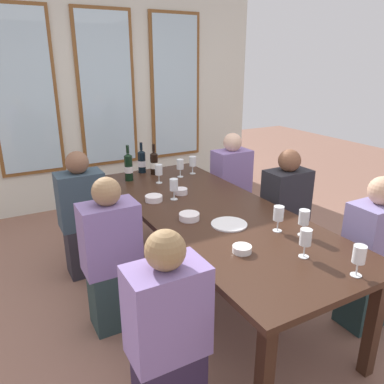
{
  "coord_description": "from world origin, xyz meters",
  "views": [
    {
      "loc": [
        -1.4,
        -2.25,
        1.82
      ],
      "look_at": [
        0.0,
        0.3,
        0.79
      ],
      "focal_mm": 35.32,
      "sensor_mm": 36.0,
      "label": 1
    }
  ],
  "objects_px": {
    "wine_bottle_0": "(154,163)",
    "wine_glass_3": "(359,255)",
    "wine_bottle_2": "(129,167)",
    "seated_person_5": "(231,188)",
    "tasting_bowl_3": "(189,216)",
    "wine_glass_1": "(159,171)",
    "tasting_bowl_1": "(242,249)",
    "seated_person_4": "(83,218)",
    "seated_person_1": "(371,258)",
    "tasting_bowl_2": "(181,191)",
    "wine_bottle_1": "(142,161)",
    "wine_glass_7": "(306,239)",
    "white_plate_0": "(229,224)",
    "wine_glass_2": "(193,162)",
    "wine_glass_0": "(180,165)",
    "wine_glass_5": "(304,218)",
    "seated_person_2": "(112,259)",
    "dining_table": "(211,217)",
    "seated_person_0": "(168,339)",
    "wine_glass_4": "(279,214)",
    "seated_person_3": "(285,215)",
    "tasting_bowl_0": "(154,198)",
    "wine_glass_6": "(174,186)"
  },
  "relations": [
    {
      "from": "wine_glass_3",
      "to": "wine_glass_5",
      "type": "distance_m",
      "value": 0.5
    },
    {
      "from": "wine_bottle_2",
      "to": "seated_person_4",
      "type": "height_order",
      "value": "seated_person_4"
    },
    {
      "from": "wine_glass_0",
      "to": "wine_glass_3",
      "type": "bearing_deg",
      "value": -89.72
    },
    {
      "from": "white_plate_0",
      "to": "wine_bottle_0",
      "type": "relative_size",
      "value": 0.83
    },
    {
      "from": "wine_glass_5",
      "to": "wine_glass_7",
      "type": "distance_m",
      "value": 0.29
    },
    {
      "from": "seated_person_1",
      "to": "seated_person_3",
      "type": "relative_size",
      "value": 1.0
    },
    {
      "from": "wine_bottle_0",
      "to": "wine_bottle_2",
      "type": "height_order",
      "value": "wine_bottle_2"
    },
    {
      "from": "wine_bottle_2",
      "to": "wine_glass_2",
      "type": "bearing_deg",
      "value": -8.81
    },
    {
      "from": "dining_table",
      "to": "wine_bottle_2",
      "type": "bearing_deg",
      "value": 106.23
    },
    {
      "from": "tasting_bowl_0",
      "to": "seated_person_0",
      "type": "xyz_separation_m",
      "value": [
        -0.48,
        -1.26,
        -0.24
      ]
    },
    {
      "from": "wine_glass_2",
      "to": "wine_glass_6",
      "type": "xyz_separation_m",
      "value": [
        -0.48,
        -0.56,
        -0.0
      ]
    },
    {
      "from": "wine_glass_1",
      "to": "wine_glass_4",
      "type": "distance_m",
      "value": 1.34
    },
    {
      "from": "wine_bottle_2",
      "to": "seated_person_5",
      "type": "bearing_deg",
      "value": -6.86
    },
    {
      "from": "wine_glass_7",
      "to": "seated_person_0",
      "type": "distance_m",
      "value": 0.94
    },
    {
      "from": "tasting_bowl_3",
      "to": "wine_glass_2",
      "type": "bearing_deg",
      "value": 59.82
    },
    {
      "from": "white_plate_0",
      "to": "tasting_bowl_2",
      "type": "relative_size",
      "value": 2.26
    },
    {
      "from": "wine_bottle_2",
      "to": "seated_person_2",
      "type": "xyz_separation_m",
      "value": [
        -0.5,
        -0.98,
        -0.34
      ]
    },
    {
      "from": "wine_bottle_0",
      "to": "wine_glass_0",
      "type": "xyz_separation_m",
      "value": [
        0.18,
        -0.21,
        0.01
      ]
    },
    {
      "from": "tasting_bowl_3",
      "to": "seated_person_3",
      "type": "xyz_separation_m",
      "value": [
        1.01,
        0.12,
        -0.24
      ]
    },
    {
      "from": "wine_glass_0",
      "to": "white_plate_0",
      "type": "bearing_deg",
      "value": -100.55
    },
    {
      "from": "dining_table",
      "to": "seated_person_0",
      "type": "relative_size",
      "value": 2.27
    },
    {
      "from": "wine_bottle_1",
      "to": "seated_person_2",
      "type": "height_order",
      "value": "seated_person_2"
    },
    {
      "from": "wine_bottle_1",
      "to": "white_plate_0",
      "type": "bearing_deg",
      "value": -88.0
    },
    {
      "from": "wine_glass_3",
      "to": "tasting_bowl_1",
      "type": "bearing_deg",
      "value": 127.18
    },
    {
      "from": "wine_glass_1",
      "to": "seated_person_0",
      "type": "distance_m",
      "value": 1.84
    },
    {
      "from": "seated_person_4",
      "to": "tasting_bowl_3",
      "type": "bearing_deg",
      "value": -58.59
    },
    {
      "from": "seated_person_1",
      "to": "seated_person_4",
      "type": "height_order",
      "value": "same"
    },
    {
      "from": "seated_person_1",
      "to": "seated_person_5",
      "type": "distance_m",
      "value": 1.7
    },
    {
      "from": "wine_glass_7",
      "to": "seated_person_4",
      "type": "bearing_deg",
      "value": 117.37
    },
    {
      "from": "wine_glass_4",
      "to": "wine_glass_6",
      "type": "distance_m",
      "value": 0.92
    },
    {
      "from": "wine_glass_4",
      "to": "seated_person_4",
      "type": "height_order",
      "value": "seated_person_4"
    },
    {
      "from": "wine_bottle_0",
      "to": "wine_glass_3",
      "type": "xyz_separation_m",
      "value": [
        0.19,
        -2.22,
        0.01
      ]
    },
    {
      "from": "white_plate_0",
      "to": "wine_bottle_0",
      "type": "height_order",
      "value": "wine_bottle_0"
    },
    {
      "from": "wine_bottle_2",
      "to": "tasting_bowl_2",
      "type": "height_order",
      "value": "wine_bottle_2"
    },
    {
      "from": "wine_glass_1",
      "to": "wine_glass_2",
      "type": "relative_size",
      "value": 1.0
    },
    {
      "from": "wine_glass_1",
      "to": "seated_person_2",
      "type": "xyz_separation_m",
      "value": [
        -0.71,
        -0.77,
        -0.33
      ]
    },
    {
      "from": "white_plate_0",
      "to": "seated_person_0",
      "type": "bearing_deg",
      "value": -142.05
    },
    {
      "from": "seated_person_3",
      "to": "wine_glass_7",
      "type": "bearing_deg",
      "value": -127.42
    },
    {
      "from": "tasting_bowl_3",
      "to": "wine_glass_1",
      "type": "distance_m",
      "value": 0.89
    },
    {
      "from": "wine_glass_5",
      "to": "wine_glass_2",
      "type": "bearing_deg",
      "value": 88.28
    },
    {
      "from": "seated_person_3",
      "to": "seated_person_4",
      "type": "xyz_separation_m",
      "value": [
        -1.57,
        0.79,
        0.0
      ]
    },
    {
      "from": "tasting_bowl_1",
      "to": "seated_person_4",
      "type": "relative_size",
      "value": 0.1
    },
    {
      "from": "wine_glass_1",
      "to": "wine_glass_7",
      "type": "relative_size",
      "value": 1.0
    },
    {
      "from": "wine_bottle_2",
      "to": "seated_person_5",
      "type": "height_order",
      "value": "seated_person_5"
    },
    {
      "from": "white_plate_0",
      "to": "tasting_bowl_1",
      "type": "relative_size",
      "value": 2.19
    },
    {
      "from": "white_plate_0",
      "to": "wine_bottle_2",
      "type": "height_order",
      "value": "wine_bottle_2"
    },
    {
      "from": "wine_bottle_1",
      "to": "wine_glass_7",
      "type": "distance_m",
      "value": 2.05
    },
    {
      "from": "seated_person_0",
      "to": "wine_glass_2",
      "type": "bearing_deg",
      "value": 57.71
    },
    {
      "from": "seated_person_0",
      "to": "seated_person_3",
      "type": "bearing_deg",
      "value": 30.2
    },
    {
      "from": "wine_bottle_1",
      "to": "seated_person_2",
      "type": "bearing_deg",
      "value": -120.99
    }
  ]
}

